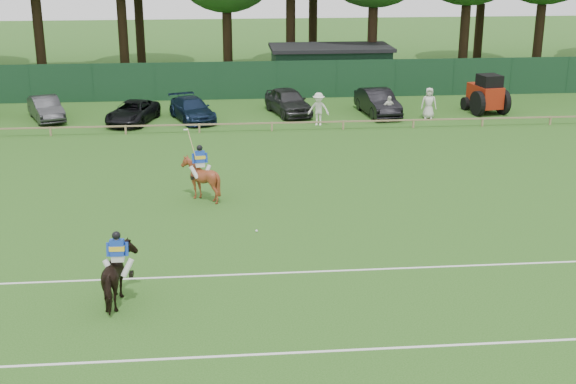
{
  "coord_description": "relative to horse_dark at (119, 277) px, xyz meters",
  "views": [
    {
      "loc": [
        -1.97,
        -23.49,
        10.24
      ],
      "look_at": [
        0.5,
        3.0,
        1.4
      ],
      "focal_mm": 48.0,
      "sensor_mm": 36.0,
      "label": 1
    }
  ],
  "objects": [
    {
      "name": "tree_row",
      "position": [
        6.96,
        37.7,
        -0.86
      ],
      "size": [
        96.0,
        12.0,
        21.0
      ],
      "primitive_type": null,
      "color": "#26561C",
      "rests_on": "ground"
    },
    {
      "name": "spectator_right",
      "position": [
        15.42,
        22.93,
        0.06
      ],
      "size": [
        1.0,
        0.75,
        1.84
      ],
      "primitive_type": "imported",
      "rotation": [
        0.0,
        0.0,
        -0.2
      ],
      "color": "silver",
      "rests_on": "ground"
    },
    {
      "name": "sedan_navy",
      "position": [
        1.5,
        23.77,
        -0.2
      ],
      "size": [
        3.21,
        4.86,
        1.31
      ],
      "primitive_type": "imported",
      "rotation": [
        0.0,
        0.0,
        0.34
      ],
      "color": "#121F38",
      "rests_on": "ground"
    },
    {
      "name": "ground",
      "position": [
        4.96,
        2.7,
        -0.86
      ],
      "size": [
        160.0,
        160.0,
        0.0
      ],
      "primitive_type": "plane",
      "color": "#1E4C14",
      "rests_on": "ground"
    },
    {
      "name": "pitch_lines",
      "position": [
        4.96,
        -0.8,
        -0.85
      ],
      "size": [
        60.0,
        5.1,
        0.01
      ],
      "color": "silver",
      "rests_on": "ground"
    },
    {
      "name": "polo_ball",
      "position": [
        4.28,
        5.38,
        -0.81
      ],
      "size": [
        0.09,
        0.09,
        0.09
      ],
      "primitive_type": "sphere",
      "color": "silver",
      "rests_on": "ground"
    },
    {
      "name": "perimeter_fence",
      "position": [
        4.96,
        29.7,
        0.39
      ],
      "size": [
        92.08,
        0.08,
        2.5
      ],
      "color": "#14351E",
      "rests_on": "ground"
    },
    {
      "name": "spectator_left",
      "position": [
        8.71,
        21.84,
        0.08
      ],
      "size": [
        1.35,
        0.98,
        1.87
      ],
      "primitive_type": "imported",
      "rotation": [
        0.0,
        0.0,
        -0.26
      ],
      "color": "silver",
      "rests_on": "ground"
    },
    {
      "name": "sedan_grey",
      "position": [
        -7.03,
        24.62,
        -0.17
      ],
      "size": [
        2.95,
        4.43,
        1.38
      ],
      "primitive_type": "imported",
      "rotation": [
        0.0,
        0.0,
        0.39
      ],
      "color": "#292A2C",
      "rests_on": "ground"
    },
    {
      "name": "tractor",
      "position": [
        19.27,
        24.04,
        0.27
      ],
      "size": [
        2.33,
        3.11,
        2.39
      ],
      "rotation": [
        0.0,
        0.0,
        0.16
      ],
      "color": "#99210E",
      "rests_on": "ground"
    },
    {
      "name": "horse_dark",
      "position": [
        0.0,
        0.0,
        0.0
      ],
      "size": [
        0.96,
        2.05,
        1.72
      ],
      "primitive_type": "imported",
      "rotation": [
        0.0,
        0.0,
        3.12
      ],
      "color": "black",
      "rests_on": "ground"
    },
    {
      "name": "pitch_rail",
      "position": [
        4.96,
        20.7,
        -0.41
      ],
      "size": [
        62.1,
        0.1,
        0.5
      ],
      "color": "#997F5B",
      "rests_on": "ground"
    },
    {
      "name": "spectator_mid",
      "position": [
        12.92,
        22.46,
        -0.11
      ],
      "size": [
        0.94,
        0.57,
        1.49
      ],
      "primitive_type": "imported",
      "rotation": [
        0.0,
        0.0,
        0.25
      ],
      "color": "white",
      "rests_on": "ground"
    },
    {
      "name": "horse_chestnut",
      "position": [
        2.22,
        9.29,
        0.02
      ],
      "size": [
        1.63,
        1.78,
        1.76
      ],
      "primitive_type": "imported",
      "rotation": [
        0.0,
        0.0,
        3.28
      ],
      "color": "maroon",
      "rests_on": "ground"
    },
    {
      "name": "hatch_grey",
      "position": [
        7.26,
        24.89,
        -0.07
      ],
      "size": [
        2.94,
        4.92,
        1.57
      ],
      "primitive_type": "imported",
      "rotation": [
        0.0,
        0.0,
        0.25
      ],
      "color": "#2C2B2E",
      "rests_on": "ground"
    },
    {
      "name": "rider_dark",
      "position": [
        -0.0,
        -0.01,
        0.76
      ],
      "size": [
        0.94,
        0.38,
        1.41
      ],
      "rotation": [
        0.0,
        0.0,
        3.12
      ],
      "color": "silver",
      "rests_on": "ground"
    },
    {
      "name": "estate_black",
      "position": [
        12.63,
        24.21,
        -0.09
      ],
      "size": [
        2.19,
        4.83,
        1.54
      ],
      "primitive_type": "imported",
      "rotation": [
        0.0,
        0.0,
        0.12
      ],
      "color": "black",
      "rests_on": "ground"
    },
    {
      "name": "suv_black",
      "position": [
        -1.9,
        23.43,
        -0.23
      ],
      "size": [
        3.16,
        4.87,
        1.25
      ],
      "primitive_type": "imported",
      "rotation": [
        0.0,
        0.0,
        -0.26
      ],
      "color": "black",
      "rests_on": "ground"
    },
    {
      "name": "rider_chestnut",
      "position": [
        2.22,
        9.28,
        0.8
      ],
      "size": [
        0.95,
        0.54,
        2.05
      ],
      "rotation": [
        0.0,
        0.0,
        3.28
      ],
      "color": "silver",
      "rests_on": "ground"
    },
    {
      "name": "utility_shed",
      "position": [
        10.96,
        32.7,
        0.68
      ],
      "size": [
        8.4,
        4.4,
        3.04
      ],
      "color": "#14331E",
      "rests_on": "ground"
    }
  ]
}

